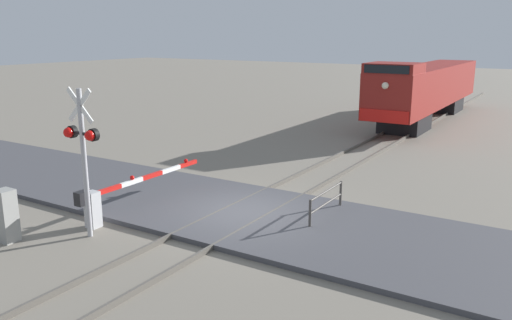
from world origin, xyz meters
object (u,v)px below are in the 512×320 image
(utility_cabinet, at_px, (7,216))
(guard_railing, at_px, (326,201))
(crossing_signal, at_px, (82,146))
(locomotive, at_px, (427,88))
(crossing_gate, at_px, (110,197))

(utility_cabinet, relative_size, guard_railing, 0.64)
(crossing_signal, height_order, guard_railing, crossing_signal)
(locomotive, height_order, guard_railing, locomotive)
(crossing_signal, distance_m, utility_cabinet, 2.82)
(guard_railing, bearing_deg, utility_cabinet, -137.30)
(crossing_gate, height_order, guard_railing, crossing_gate)
(locomotive, xyz_separation_m, guard_railing, (2.29, -20.57, -1.51))
(crossing_signal, xyz_separation_m, guard_railing, (5.06, 4.73, -1.98))
(crossing_signal, xyz_separation_m, crossing_gate, (-0.45, 1.22, -1.85))
(crossing_signal, bearing_deg, guard_railing, 43.06)
(crossing_signal, bearing_deg, crossing_gate, 110.50)
(crossing_gate, xyz_separation_m, guard_railing, (5.51, 3.51, -0.13))
(crossing_signal, relative_size, utility_cabinet, 2.83)
(crossing_signal, xyz_separation_m, utility_cabinet, (-1.58, -1.40, -1.86))
(crossing_gate, height_order, utility_cabinet, utility_cabinet)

